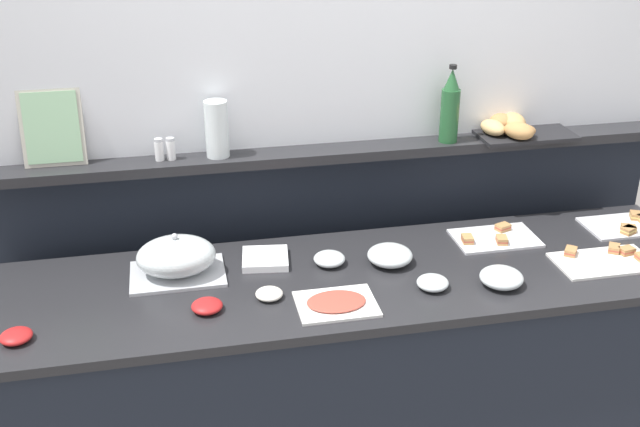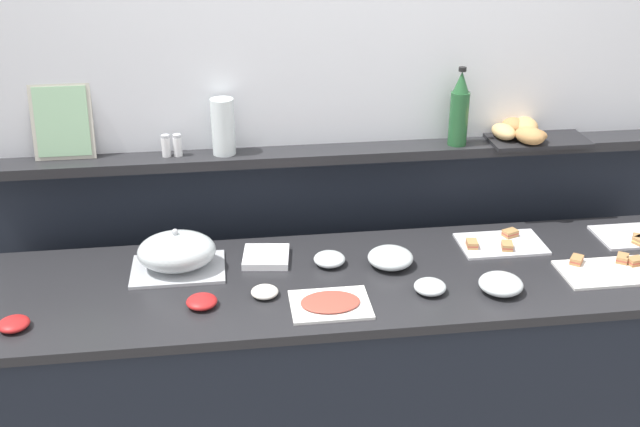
% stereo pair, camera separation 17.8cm
% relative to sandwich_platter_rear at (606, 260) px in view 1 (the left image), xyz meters
% --- Properties ---
extents(ground_plane, '(12.00, 12.00, 0.00)m').
position_rel_sandwich_platter_rear_xyz_m(ground_plane, '(-0.93, 0.69, -0.90)').
color(ground_plane, slate).
extents(buffet_counter, '(2.68, 0.71, 0.89)m').
position_rel_sandwich_platter_rear_xyz_m(buffet_counter, '(-0.93, 0.09, -0.45)').
color(buffet_counter, black).
rests_on(buffet_counter, ground_plane).
extents(back_ledge_unit, '(2.87, 0.22, 1.21)m').
position_rel_sandwich_platter_rear_xyz_m(back_ledge_unit, '(-0.93, 0.62, -0.26)').
color(back_ledge_unit, black).
rests_on(back_ledge_unit, ground_plane).
extents(sandwich_platter_rear, '(0.37, 0.21, 0.04)m').
position_rel_sandwich_platter_rear_xyz_m(sandwich_platter_rear, '(0.00, 0.00, 0.00)').
color(sandwich_platter_rear, white).
rests_on(sandwich_platter_rear, buffet_counter).
extents(sandwich_platter_side, '(0.33, 0.21, 0.04)m').
position_rel_sandwich_platter_rear_xyz_m(sandwich_platter_side, '(-0.34, 0.26, -0.00)').
color(sandwich_platter_side, silver).
rests_on(sandwich_platter_side, buffet_counter).
extents(sandwich_platter_front, '(0.30, 0.21, 0.04)m').
position_rel_sandwich_platter_rear_xyz_m(sandwich_platter_front, '(0.24, 0.25, 0.00)').
color(sandwich_platter_front, silver).
rests_on(sandwich_platter_front, buffet_counter).
extents(cold_cuts_platter, '(0.27, 0.21, 0.02)m').
position_rel_sandwich_platter_rear_xyz_m(cold_cuts_platter, '(-1.06, -0.09, 0.00)').
color(cold_cuts_platter, white).
rests_on(cold_cuts_platter, buffet_counter).
extents(serving_cloche, '(0.34, 0.24, 0.17)m').
position_rel_sandwich_platter_rear_xyz_m(serving_cloche, '(-1.58, 0.22, 0.06)').
color(serving_cloche, '#B7BABF').
rests_on(serving_cloche, buffet_counter).
extents(glass_bowl_large, '(0.17, 0.17, 0.07)m').
position_rel_sandwich_platter_rear_xyz_m(glass_bowl_large, '(-0.80, 0.15, 0.02)').
color(glass_bowl_large, silver).
rests_on(glass_bowl_large, buffet_counter).
extents(glass_bowl_medium, '(0.11, 0.11, 0.05)m').
position_rel_sandwich_platter_rear_xyz_m(glass_bowl_medium, '(-0.70, -0.05, 0.01)').
color(glass_bowl_medium, silver).
rests_on(glass_bowl_medium, buffet_counter).
extents(glass_bowl_small, '(0.15, 0.15, 0.06)m').
position_rel_sandwich_platter_rear_xyz_m(glass_bowl_small, '(-0.46, -0.08, 0.02)').
color(glass_bowl_small, silver).
rests_on(glass_bowl_small, buffet_counter).
extents(glass_bowl_extra, '(0.12, 0.12, 0.05)m').
position_rel_sandwich_platter_rear_xyz_m(glass_bowl_extra, '(-1.02, 0.19, 0.01)').
color(glass_bowl_extra, silver).
rests_on(glass_bowl_extra, buffet_counter).
extents(condiment_bowl_dark, '(0.11, 0.11, 0.04)m').
position_rel_sandwich_platter_rear_xyz_m(condiment_bowl_dark, '(-1.49, -0.04, 0.01)').
color(condiment_bowl_dark, red).
rests_on(condiment_bowl_dark, buffet_counter).
extents(condiment_bowl_teal, '(0.10, 0.10, 0.04)m').
position_rel_sandwich_platter_rear_xyz_m(condiment_bowl_teal, '(-2.09, -0.10, 0.01)').
color(condiment_bowl_teal, red).
rests_on(condiment_bowl_teal, buffet_counter).
extents(condiment_bowl_cream, '(0.10, 0.10, 0.03)m').
position_rel_sandwich_platter_rear_xyz_m(condiment_bowl_cream, '(-1.28, -0.00, 0.01)').
color(condiment_bowl_cream, silver).
rests_on(condiment_bowl_cream, buffet_counter).
extents(napkin_stack, '(0.19, 0.19, 0.03)m').
position_rel_sandwich_platter_rear_xyz_m(napkin_stack, '(-1.26, 0.26, 0.00)').
color(napkin_stack, white).
rests_on(napkin_stack, buffet_counter).
extents(wine_bottle_green, '(0.08, 0.08, 0.32)m').
position_rel_sandwich_platter_rear_xyz_m(wine_bottle_green, '(-0.46, 0.53, 0.46)').
color(wine_bottle_green, '#23562D').
rests_on(wine_bottle_green, back_ledge_unit).
extents(salt_shaker, '(0.03, 0.03, 0.09)m').
position_rel_sandwich_platter_rear_xyz_m(salt_shaker, '(-1.61, 0.55, 0.36)').
color(salt_shaker, white).
rests_on(salt_shaker, back_ledge_unit).
extents(pepper_shaker, '(0.03, 0.03, 0.09)m').
position_rel_sandwich_platter_rear_xyz_m(pepper_shaker, '(-1.57, 0.55, 0.36)').
color(pepper_shaker, white).
rests_on(pepper_shaker, back_ledge_unit).
extents(bread_basket, '(0.40, 0.30, 0.08)m').
position_rel_sandwich_platter_rear_xyz_m(bread_basket, '(-0.17, 0.54, 0.35)').
color(bread_basket, black).
rests_on(bread_basket, back_ledge_unit).
extents(framed_picture, '(0.23, 0.07, 0.29)m').
position_rel_sandwich_platter_rear_xyz_m(framed_picture, '(-1.99, 0.59, 0.46)').
color(framed_picture, '#B2AD9E').
rests_on(framed_picture, back_ledge_unit).
extents(water_carafe, '(0.09, 0.09, 0.22)m').
position_rel_sandwich_platter_rear_xyz_m(water_carafe, '(-1.39, 0.55, 0.43)').
color(water_carafe, silver).
rests_on(water_carafe, back_ledge_unit).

